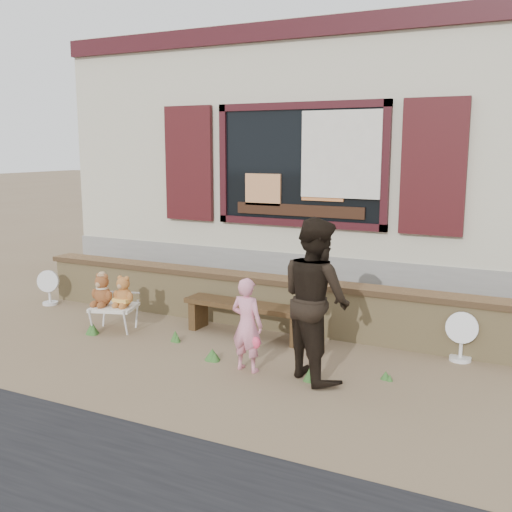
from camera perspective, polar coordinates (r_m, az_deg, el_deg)
The scene contains 12 objects.
ground at distance 6.98m, azimuth -2.22°, elevation -8.91°, with size 80.00×80.00×0.00m, color brown.
shopfront at distance 10.74m, azimuth 9.39°, elevation 8.62°, with size 8.04×5.13×4.00m.
brick_wall at distance 7.73m, azimuth 1.32°, elevation -4.33°, with size 7.10×0.36×0.67m.
bench at distance 7.38m, azimuth -0.92°, elevation -5.34°, with size 1.64×0.41×0.42m.
folding_chair at distance 7.80m, azimuth -13.37°, elevation -4.85°, with size 0.64×0.60×0.32m.
teddy_bear_left at distance 7.79m, azimuth -14.40°, elevation -3.08°, with size 0.31×0.27×0.42m, color brown, non-canonical shape.
teddy_bear_right at distance 7.69m, azimuth -12.47°, elevation -3.25°, with size 0.29×0.25×0.40m, color #965A29, non-canonical shape.
child at distance 6.21m, azimuth -0.86°, elevation -6.56°, with size 0.36×0.24×0.99m, color pink.
adult at distance 5.98m, azimuth 5.72°, elevation -4.07°, with size 0.79×0.62×1.63m, color black.
fan_left at distance 9.34m, azimuth -19.08°, elevation -2.83°, with size 0.34×0.22×0.52m.
fan_right at distance 6.92m, azimuth 18.99°, elevation -7.22°, with size 0.35×0.23×0.56m.
grass_tufts at distance 6.92m, azimuth -5.45°, elevation -8.52°, with size 3.80×1.06×0.15m.
Camera 1 is at (3.17, -5.77, 2.30)m, focal length 42.00 mm.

